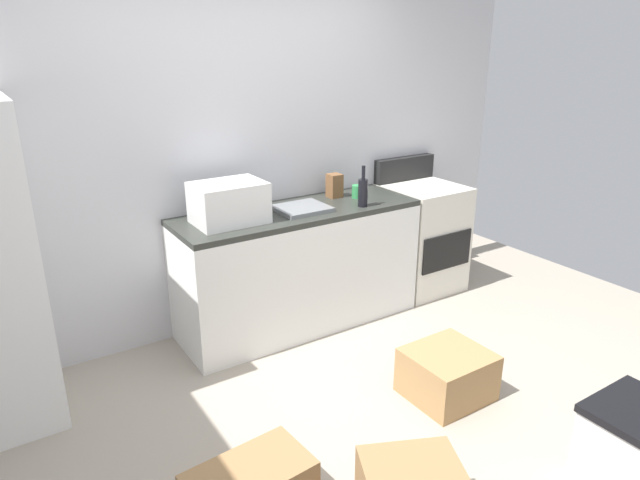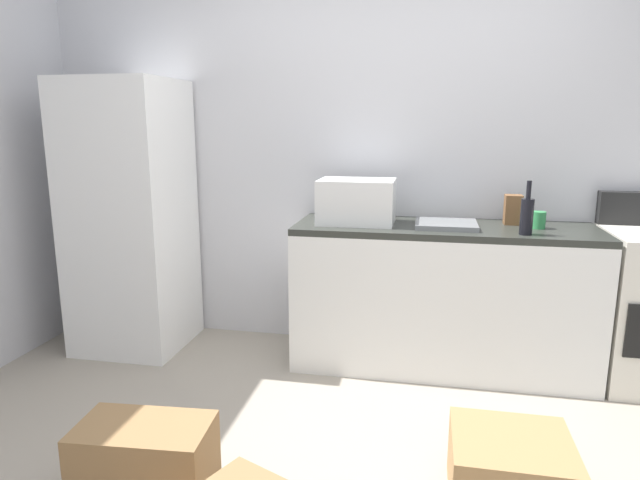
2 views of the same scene
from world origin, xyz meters
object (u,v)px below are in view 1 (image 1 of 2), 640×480
Objects in this scene: coffee_mug at (357,192)px; cardboard_box_large at (447,374)px; storage_bin at (630,439)px; knife_block at (335,186)px; microwave at (229,203)px; wine_bottle at (363,192)px; stove_oven at (421,236)px.

coffee_mug reaches higher than cardboard_box_large.
storage_bin reaches higher than cardboard_box_large.
cardboard_box_large is at bearing 106.94° from storage_bin.
microwave is at bearing -171.28° from knife_block.
coffee_mug is at bearing 63.62° from wine_bottle.
microwave reaches higher than cardboard_box_large.
coffee_mug is (1.07, 0.03, -0.09)m from microwave.
storage_bin is (0.12, -2.05, -0.82)m from wine_bottle.
storage_bin is at bearing -106.62° from stove_oven.
microwave is 0.99× the size of cardboard_box_large.
coffee_mug is 0.22× the size of cardboard_box_large.
knife_block is at bearing 138.53° from coffee_mug.
microwave is 4.60× the size of coffee_mug.
stove_oven is at bearing 13.89° from wine_bottle.
cardboard_box_large is at bearing -95.83° from knife_block.
wine_bottle is 0.65× the size of cardboard_box_large.
microwave is at bearing 115.96° from storage_bin.
wine_bottle is at bearing -85.08° from knife_block.
storage_bin is at bearing -86.75° from wine_bottle.
stove_oven is 2.39× the size of storage_bin.
knife_block is at bearing 94.92° from wine_bottle.
stove_oven reaches higher than storage_bin.
microwave is at bearing -179.44° from stove_oven.
wine_bottle is at bearing 81.08° from cardboard_box_large.
coffee_mug is at bearing -41.47° from knife_block.
coffee_mug is 0.22× the size of storage_bin.
wine_bottle reaches higher than stove_oven.
coffee_mug is (-0.68, 0.01, 0.48)m from stove_oven.
wine_bottle is at bearing 93.25° from storage_bin.
stove_oven is 6.11× the size of knife_block.
cardboard_box_large is (-0.17, -1.10, -0.86)m from wine_bottle.
coffee_mug reaches higher than storage_bin.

